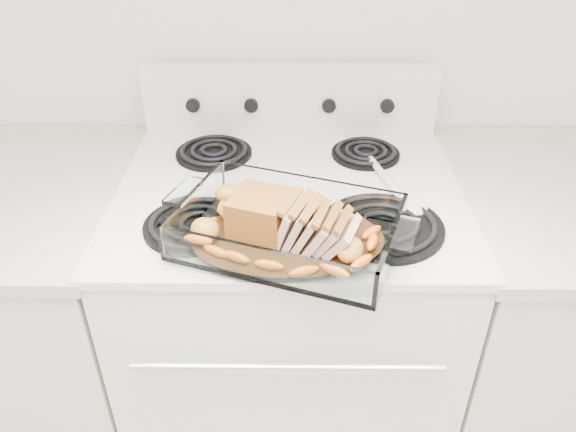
{
  "coord_description": "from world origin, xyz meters",
  "views": [
    {
      "loc": [
        0.01,
        0.56,
        1.59
      ],
      "look_at": [
        -0.0,
        1.45,
        0.99
      ],
      "focal_mm": 35.0,
      "sensor_mm": 36.0,
      "label": 1
    }
  ],
  "objects_px": {
    "counter_left": "(47,333)",
    "pork_roast": "(280,222)",
    "baking_dish": "(288,234)",
    "counter_right": "(533,337)",
    "electric_range": "(289,331)"
  },
  "relations": [
    {
      "from": "baking_dish",
      "to": "pork_roast",
      "type": "relative_size",
      "value": 1.68
    },
    {
      "from": "electric_range",
      "to": "counter_left",
      "type": "xyz_separation_m",
      "value": [
        -0.67,
        -0.0,
        -0.02
      ]
    },
    {
      "from": "baking_dish",
      "to": "pork_roast",
      "type": "bearing_deg",
      "value": -160.62
    },
    {
      "from": "electric_range",
      "to": "counter_left",
      "type": "distance_m",
      "value": 0.67
    },
    {
      "from": "counter_right",
      "to": "baking_dish",
      "type": "height_order",
      "value": "baking_dish"
    },
    {
      "from": "counter_left",
      "to": "baking_dish",
      "type": "relative_size",
      "value": 2.31
    },
    {
      "from": "pork_roast",
      "to": "electric_range",
      "type": "bearing_deg",
      "value": 95.98
    },
    {
      "from": "counter_right",
      "to": "baking_dish",
      "type": "bearing_deg",
      "value": -161.47
    },
    {
      "from": "counter_left",
      "to": "baking_dish",
      "type": "height_order",
      "value": "baking_dish"
    },
    {
      "from": "counter_left",
      "to": "pork_roast",
      "type": "distance_m",
      "value": 0.87
    },
    {
      "from": "electric_range",
      "to": "counter_left",
      "type": "bearing_deg",
      "value": -179.9
    },
    {
      "from": "counter_left",
      "to": "pork_roast",
      "type": "xyz_separation_m",
      "value": [
        0.65,
        -0.22,
        0.53
      ]
    },
    {
      "from": "baking_dish",
      "to": "counter_left",
      "type": "bearing_deg",
      "value": -179.19
    },
    {
      "from": "baking_dish",
      "to": "pork_roast",
      "type": "xyz_separation_m",
      "value": [
        -0.01,
        -0.0,
        0.03
      ]
    },
    {
      "from": "counter_left",
      "to": "baking_dish",
      "type": "xyz_separation_m",
      "value": [
        0.66,
        -0.22,
        0.5
      ]
    }
  ]
}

